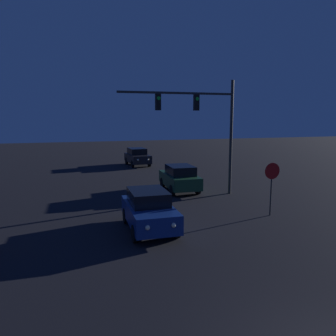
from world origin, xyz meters
TOP-DOWN VIEW (x-y plane):
  - car_near at (-1.58, 9.19)m, footprint 1.88×3.94m
  - car_mid at (2.00, 15.64)m, footprint 1.91×3.96m
  - car_far at (1.70, 27.36)m, footprint 2.00×3.99m
  - traffic_signal_mast at (2.95, 14.11)m, footprint 6.90×0.30m
  - stop_sign at (4.45, 9.42)m, footprint 0.78×0.07m

SIDE VIEW (x-z plane):
  - car_near at x=-1.58m, z-range 0.02..1.69m
  - car_mid at x=2.00m, z-range 0.02..1.69m
  - car_far at x=1.70m, z-range 0.02..1.69m
  - stop_sign at x=4.45m, z-range 0.53..3.08m
  - traffic_signal_mast at x=2.95m, z-range 1.19..8.01m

